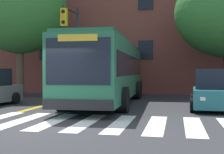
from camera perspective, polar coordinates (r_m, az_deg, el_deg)
ground_plane at (r=9.97m, az=-14.42°, el=-8.71°), size 120.00×120.00×0.00m
crosswalk at (r=10.57m, az=-7.71°, el=-8.11°), size 15.46×3.83×0.01m
lane_line_yellow_inner at (r=24.75m, az=-3.73°, el=-2.86°), size 0.12×36.00×0.01m
lane_line_yellow_outer at (r=24.71m, az=-3.37°, el=-2.87°), size 0.12×36.00×0.01m
city_bus at (r=16.52m, az=-0.71°, el=1.18°), size 3.22×11.88×3.22m
car_teal_far_lane at (r=14.37m, az=18.20°, el=-2.48°), size 2.22×3.77×1.78m
traffic_light_overhead at (r=19.38m, az=-7.23°, el=7.40°), size 0.35×2.64×5.79m
street_tree_curbside_small at (r=22.18m, az=-16.48°, el=12.21°), size 7.70×7.23×9.16m
building_facade at (r=26.62m, az=6.73°, el=11.56°), size 38.90×6.21×13.08m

